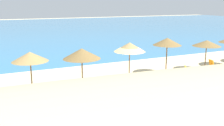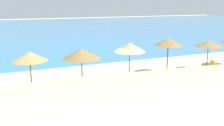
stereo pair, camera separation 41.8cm
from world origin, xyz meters
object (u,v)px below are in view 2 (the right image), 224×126
(beach_ball, at_px, (131,99))
(beach_umbrella_6, at_px, (209,44))
(beach_umbrella_4, at_px, (130,47))
(beach_umbrella_5, at_px, (168,42))
(beach_umbrella_2, at_px, (30,56))
(lounge_chair_0, at_px, (208,70))
(beach_umbrella_3, at_px, (81,53))
(lounge_chair_1, at_px, (180,74))

(beach_ball, bearing_deg, beach_umbrella_6, 20.82)
(beach_umbrella_4, height_order, beach_umbrella_5, beach_umbrella_5)
(beach_umbrella_2, xyz_separation_m, beach_ball, (4.96, -3.11, -2.25))
(beach_umbrella_2, xyz_separation_m, beach_umbrella_4, (6.51, 0.05, 0.09))
(beach_umbrella_2, distance_m, beach_umbrella_4, 6.51)
(beach_ball, bearing_deg, beach_umbrella_5, 36.18)
(lounge_chair_0, bearing_deg, beach_umbrella_3, 95.66)
(beach_umbrella_3, height_order, lounge_chair_1, beach_umbrella_3)
(beach_ball, bearing_deg, beach_umbrella_2, 147.91)
(beach_umbrella_5, bearing_deg, beach_ball, -143.82)
(beach_umbrella_2, distance_m, lounge_chair_1, 10.37)
(beach_umbrella_3, bearing_deg, beach_umbrella_2, -174.45)
(beach_umbrella_3, relative_size, lounge_chair_1, 1.57)
(beach_ball, bearing_deg, beach_umbrella_4, 63.95)
(beach_umbrella_2, relative_size, lounge_chair_0, 1.79)
(beach_umbrella_4, height_order, beach_umbrella_6, beach_umbrella_4)
(beach_umbrella_2, distance_m, lounge_chair_0, 13.04)
(beach_umbrella_2, relative_size, beach_umbrella_5, 0.94)
(lounge_chair_1, relative_size, beach_ball, 4.37)
(lounge_chair_0, xyz_separation_m, lounge_chair_1, (-2.72, -0.06, -0.04))
(beach_umbrella_4, relative_size, beach_umbrella_6, 1.11)
(beach_umbrella_4, relative_size, beach_umbrella_5, 0.98)
(beach_umbrella_4, distance_m, beach_umbrella_6, 7.02)
(lounge_chair_1, bearing_deg, beach_umbrella_4, 107.06)
(lounge_chair_0, bearing_deg, lounge_chair_1, 103.06)
(beach_umbrella_3, xyz_separation_m, beach_umbrella_4, (3.31, -0.26, 0.22))
(beach_umbrella_4, xyz_separation_m, beach_ball, (-1.55, -3.17, -2.34))
(beach_umbrella_3, height_order, beach_umbrella_6, beach_umbrella_3)
(lounge_chair_0, bearing_deg, beach_umbrella_2, 98.55)
(beach_umbrella_2, distance_m, beach_ball, 6.28)
(beach_umbrella_2, xyz_separation_m, beach_umbrella_6, (13.53, 0.14, -0.12))
(beach_umbrella_2, bearing_deg, beach_umbrella_5, 3.31)
(beach_umbrella_6, xyz_separation_m, beach_ball, (-8.56, -3.26, -2.13))
(beach_umbrella_6, relative_size, beach_ball, 6.67)
(beach_umbrella_2, distance_m, beach_umbrella_5, 10.03)
(beach_umbrella_4, distance_m, lounge_chair_1, 4.27)
(beach_umbrella_3, distance_m, beach_umbrella_6, 10.33)
(beach_umbrella_5, height_order, lounge_chair_0, beach_umbrella_5)
(beach_umbrella_3, xyz_separation_m, lounge_chair_1, (6.94, -1.10, -1.87))
(lounge_chair_0, relative_size, beach_ball, 3.97)
(beach_umbrella_6, height_order, lounge_chair_1, beach_umbrella_6)
(beach_umbrella_6, height_order, beach_ball, beach_umbrella_6)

